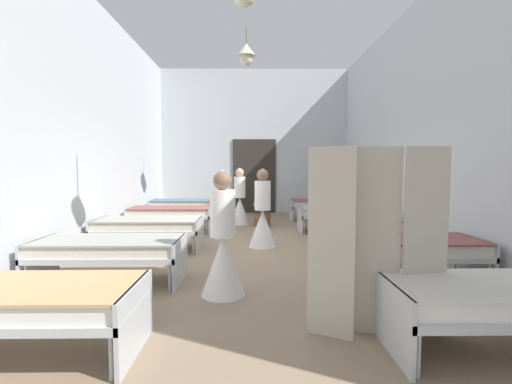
{
  "coord_description": "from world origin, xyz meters",
  "views": [
    {
      "loc": [
        -0.1,
        -6.38,
        1.53
      ],
      "look_at": [
        0.0,
        1.12,
        0.98
      ],
      "focal_mm": 24.71,
      "sensor_mm": 36.0,
      "label": 1
    }
  ],
  "objects_px": {
    "nurse_near_aisle": "(240,204)",
    "nurse_far_aisle": "(263,219)",
    "bed_right_row_3": "(340,213)",
    "patient_seated_primary": "(324,194)",
    "nurse_mid_aisle": "(223,251)",
    "bed_right_row_0": "(504,299)",
    "bed_left_row_1": "(109,249)",
    "bed_right_row_2": "(364,225)",
    "bed_left_row_2": "(149,226)",
    "potted_plant": "(262,200)",
    "bed_left_row_0": "(19,302)",
    "bed_right_row_1": "(407,248)",
    "bed_left_row_3": "(171,213)",
    "bed_right_row_4": "(324,204)",
    "privacy_screen": "(378,242)",
    "bed_left_row_4": "(185,205)"
  },
  "relations": [
    {
      "from": "nurse_near_aisle",
      "to": "nurse_far_aisle",
      "type": "distance_m",
      "value": 2.67
    },
    {
      "from": "bed_left_row_0",
      "to": "bed_right_row_1",
      "type": "xyz_separation_m",
      "value": [
        3.94,
        1.8,
        0.0
      ]
    },
    {
      "from": "bed_left_row_2",
      "to": "nurse_far_aisle",
      "type": "bearing_deg",
      "value": 5.95
    },
    {
      "from": "privacy_screen",
      "to": "bed_right_row_2",
      "type": "bearing_deg",
      "value": 82.68
    },
    {
      "from": "bed_right_row_1",
      "to": "bed_right_row_2",
      "type": "bearing_deg",
      "value": 90.0
    },
    {
      "from": "bed_left_row_1",
      "to": "nurse_far_aisle",
      "type": "xyz_separation_m",
      "value": [
        2.08,
        2.01,
        0.09
      ]
    },
    {
      "from": "nurse_near_aisle",
      "to": "bed_right_row_4",
      "type": "bearing_deg",
      "value": -141.63
    },
    {
      "from": "bed_right_row_0",
      "to": "bed_right_row_2",
      "type": "bearing_deg",
      "value": 90.0
    },
    {
      "from": "bed_left_row_0",
      "to": "bed_left_row_3",
      "type": "distance_m",
      "value": 5.39
    },
    {
      "from": "bed_right_row_1",
      "to": "bed_left_row_4",
      "type": "xyz_separation_m",
      "value": [
        -3.94,
        5.39,
        0.0
      ]
    },
    {
      "from": "nurse_mid_aisle",
      "to": "bed_right_row_0",
      "type": "bearing_deg",
      "value": -138.61
    },
    {
      "from": "bed_left_row_3",
      "to": "bed_left_row_4",
      "type": "height_order",
      "value": "same"
    },
    {
      "from": "nurse_mid_aisle",
      "to": "bed_left_row_3",
      "type": "bearing_deg",
      "value": 0.5
    },
    {
      "from": "bed_left_row_3",
      "to": "nurse_far_aisle",
      "type": "height_order",
      "value": "nurse_far_aisle"
    },
    {
      "from": "patient_seated_primary",
      "to": "potted_plant",
      "type": "bearing_deg",
      "value": 152.89
    },
    {
      "from": "bed_right_row_1",
      "to": "bed_left_row_2",
      "type": "xyz_separation_m",
      "value": [
        -3.94,
        1.8,
        0.0
      ]
    },
    {
      "from": "potted_plant",
      "to": "nurse_mid_aisle",
      "type": "bearing_deg",
      "value": -97.17
    },
    {
      "from": "bed_right_row_1",
      "to": "bed_right_row_2",
      "type": "relative_size",
      "value": 1.0
    },
    {
      "from": "privacy_screen",
      "to": "potted_plant",
      "type": "bearing_deg",
      "value": 106.91
    },
    {
      "from": "bed_right_row_2",
      "to": "patient_seated_primary",
      "type": "distance_m",
      "value": 1.93
    },
    {
      "from": "bed_left_row_1",
      "to": "bed_right_row_2",
      "type": "distance_m",
      "value": 4.33
    },
    {
      "from": "bed_left_row_3",
      "to": "bed_right_row_4",
      "type": "height_order",
      "value": "same"
    },
    {
      "from": "bed_left_row_0",
      "to": "patient_seated_primary",
      "type": "height_order",
      "value": "patient_seated_primary"
    },
    {
      "from": "bed_left_row_3",
      "to": "bed_right_row_4",
      "type": "xyz_separation_m",
      "value": [
        3.94,
        1.8,
        0.0
      ]
    },
    {
      "from": "bed_left_row_2",
      "to": "bed_right_row_3",
      "type": "relative_size",
      "value": 1.0
    },
    {
      "from": "bed_left_row_0",
      "to": "bed_right_row_2",
      "type": "bearing_deg",
      "value": 42.33
    },
    {
      "from": "nurse_far_aisle",
      "to": "patient_seated_primary",
      "type": "xyz_separation_m",
      "value": [
        1.51,
        1.63,
        0.34
      ]
    },
    {
      "from": "nurse_mid_aisle",
      "to": "privacy_screen",
      "type": "height_order",
      "value": "privacy_screen"
    },
    {
      "from": "nurse_near_aisle",
      "to": "nurse_far_aisle",
      "type": "xyz_separation_m",
      "value": [
        0.52,
        -2.62,
        0.0
      ]
    },
    {
      "from": "bed_left_row_1",
      "to": "bed_right_row_2",
      "type": "bearing_deg",
      "value": 24.49
    },
    {
      "from": "bed_right_row_4",
      "to": "nurse_mid_aisle",
      "type": "relative_size",
      "value": 1.28
    },
    {
      "from": "bed_left_row_2",
      "to": "nurse_far_aisle",
      "type": "xyz_separation_m",
      "value": [
        2.08,
        0.22,
        0.09
      ]
    },
    {
      "from": "nurse_near_aisle",
      "to": "bed_right_row_0",
      "type": "bearing_deg",
      "value": 130.97
    },
    {
      "from": "bed_right_row_3",
      "to": "patient_seated_primary",
      "type": "xyz_separation_m",
      "value": [
        -0.35,
        0.05,
        0.43
      ]
    },
    {
      "from": "bed_left_row_1",
      "to": "privacy_screen",
      "type": "distance_m",
      "value": 3.38
    },
    {
      "from": "bed_right_row_0",
      "to": "bed_left_row_1",
      "type": "relative_size",
      "value": 1.0
    },
    {
      "from": "bed_left_row_1",
      "to": "bed_left_row_3",
      "type": "distance_m",
      "value": 3.59
    },
    {
      "from": "bed_right_row_0",
      "to": "nurse_mid_aisle",
      "type": "height_order",
      "value": "nurse_mid_aisle"
    },
    {
      "from": "bed_left_row_3",
      "to": "privacy_screen",
      "type": "height_order",
      "value": "privacy_screen"
    },
    {
      "from": "nurse_near_aisle",
      "to": "bed_right_row_3",
      "type": "bearing_deg",
      "value": 177.05
    },
    {
      "from": "bed_right_row_1",
      "to": "privacy_screen",
      "type": "xyz_separation_m",
      "value": [
        -0.95,
        -1.51,
        0.41
      ]
    },
    {
      "from": "bed_right_row_1",
      "to": "bed_right_row_3",
      "type": "distance_m",
      "value": 3.59
    },
    {
      "from": "bed_right_row_2",
      "to": "potted_plant",
      "type": "xyz_separation_m",
      "value": [
        -1.8,
        2.58,
        0.22
      ]
    },
    {
      "from": "bed_right_row_2",
      "to": "patient_seated_primary",
      "type": "height_order",
      "value": "patient_seated_primary"
    },
    {
      "from": "bed_right_row_0",
      "to": "bed_right_row_3",
      "type": "height_order",
      "value": "same"
    },
    {
      "from": "bed_right_row_1",
      "to": "bed_left_row_3",
      "type": "xyz_separation_m",
      "value": [
        -3.94,
        3.59,
        0.0
      ]
    },
    {
      "from": "bed_right_row_3",
      "to": "bed_right_row_4",
      "type": "height_order",
      "value": "same"
    },
    {
      "from": "nurse_near_aisle",
      "to": "nurse_mid_aisle",
      "type": "bearing_deg",
      "value": 110.31
    },
    {
      "from": "bed_left_row_1",
      "to": "bed_left_row_0",
      "type": "bearing_deg",
      "value": -90.0
    },
    {
      "from": "bed_right_row_0",
      "to": "patient_seated_primary",
      "type": "bearing_deg",
      "value": 93.68
    }
  ]
}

